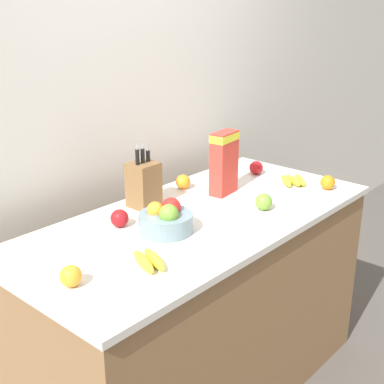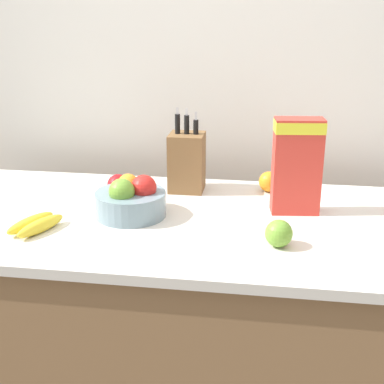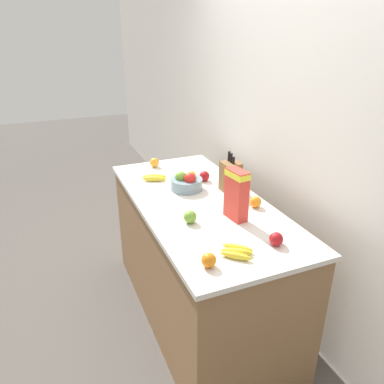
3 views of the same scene
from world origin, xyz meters
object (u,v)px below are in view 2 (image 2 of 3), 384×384
fruit_bowl (131,200)px  apple_middle (279,233)px  apple_by_knife_block (118,185)px  orange_mid_right (269,182)px  cereal_box (297,162)px  knife_block (187,162)px  banana_bunch_left (36,224)px

fruit_bowl → apple_middle: bearing=-19.6°
fruit_bowl → apple_by_knife_block: (-0.09, 0.18, -0.01)m
fruit_bowl → apple_by_knife_block: size_ratio=2.93×
orange_mid_right → cereal_box: bearing=-66.2°
cereal_box → apple_by_knife_block: size_ratio=4.03×
knife_block → orange_mid_right: 0.30m
apple_by_knife_block → orange_mid_right: bearing=12.8°
knife_block → banana_bunch_left: 0.58m
apple_by_knife_block → orange_mid_right: apple_by_knife_block is taller
knife_block → apple_middle: knife_block is taller
orange_mid_right → apple_by_knife_block: bearing=-167.2°
fruit_bowl → orange_mid_right: 0.52m
fruit_bowl → banana_bunch_left: 0.30m
fruit_bowl → orange_mid_right: fruit_bowl is taller
fruit_bowl → cereal_box: bearing=11.9°
cereal_box → apple_by_knife_block: cereal_box is taller
fruit_bowl → orange_mid_right: (0.43, 0.30, -0.02)m
cereal_box → banana_bunch_left: (-0.76, -0.27, -0.15)m
cereal_box → banana_bunch_left: 0.82m
apple_middle → cereal_box: bearing=79.3°
apple_middle → orange_mid_right: (-0.03, 0.46, -0.00)m
banana_bunch_left → apple_middle: apple_middle is taller
knife_block → banana_bunch_left: size_ratio=1.54×
cereal_box → apple_by_knife_block: (-0.61, 0.07, -0.13)m
cereal_box → orange_mid_right: size_ratio=4.19×
cereal_box → orange_mid_right: cereal_box is taller
knife_block → banana_bunch_left: bearing=-131.9°
fruit_bowl → apple_by_knife_block: 0.20m
knife_block → orange_mid_right: (0.29, 0.03, -0.07)m
knife_block → apple_by_knife_block: size_ratio=3.94×
knife_block → orange_mid_right: size_ratio=4.09×
cereal_box → fruit_bowl: 0.54m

